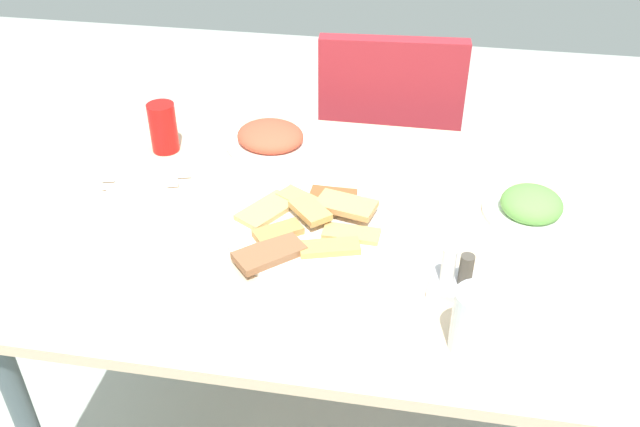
# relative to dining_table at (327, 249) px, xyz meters

# --- Properties ---
(dining_table) EXTENTS (1.21, 0.89, 0.75)m
(dining_table) POSITION_rel_dining_table_xyz_m (0.00, 0.00, 0.00)
(dining_table) COLOR beige
(dining_table) RESTS_ON ground_plane
(dining_chair) EXTENTS (0.45, 0.45, 0.93)m
(dining_chair) POSITION_rel_dining_table_xyz_m (0.07, 0.69, -0.14)
(dining_chair) COLOR #A1252E
(dining_chair) RESTS_ON ground_plane
(pide_platter) EXTENTS (0.34, 0.34, 0.04)m
(pide_platter) POSITION_rel_dining_table_xyz_m (-0.03, -0.05, 0.09)
(pide_platter) COLOR white
(pide_platter) RESTS_ON dining_table
(salad_plate_greens) EXTENTS (0.22, 0.22, 0.06)m
(salad_plate_greens) POSITION_rel_dining_table_xyz_m (-0.19, 0.29, 0.10)
(salad_plate_greens) COLOR white
(salad_plate_greens) RESTS_ON dining_table
(salad_plate_rice) EXTENTS (0.20, 0.20, 0.07)m
(salad_plate_rice) POSITION_rel_dining_table_xyz_m (0.42, 0.09, 0.10)
(salad_plate_rice) COLOR white
(salad_plate_rice) RESTS_ON dining_table
(soda_can) EXTENTS (0.09, 0.09, 0.12)m
(soda_can) POSITION_rel_dining_table_xyz_m (-0.44, 0.23, 0.14)
(soda_can) COLOR red
(soda_can) RESTS_ON dining_table
(drinking_glass) EXTENTS (0.08, 0.08, 0.12)m
(drinking_glass) POSITION_rel_dining_table_xyz_m (0.29, -0.32, 0.13)
(drinking_glass) COLOR silver
(drinking_glass) RESTS_ON dining_table
(paper_napkin) EXTENTS (0.14, 0.14, 0.00)m
(paper_napkin) POSITION_rel_dining_table_xyz_m (-0.44, 0.07, 0.08)
(paper_napkin) COLOR white
(paper_napkin) RESTS_ON dining_table
(fork) EXTENTS (0.17, 0.06, 0.00)m
(fork) POSITION_rel_dining_table_xyz_m (-0.44, 0.05, 0.08)
(fork) COLOR silver
(fork) RESTS_ON paper_napkin
(spoon) EXTENTS (0.20, 0.07, 0.00)m
(spoon) POSITION_rel_dining_table_xyz_m (-0.44, 0.09, 0.08)
(spoon) COLOR silver
(spoon) RESTS_ON paper_napkin
(condiment_caddy) EXTENTS (0.10, 0.10, 0.09)m
(condiment_caddy) POSITION_rel_dining_table_xyz_m (0.26, -0.17, 0.10)
(condiment_caddy) COLOR #B2B2B7
(condiment_caddy) RESTS_ON dining_table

